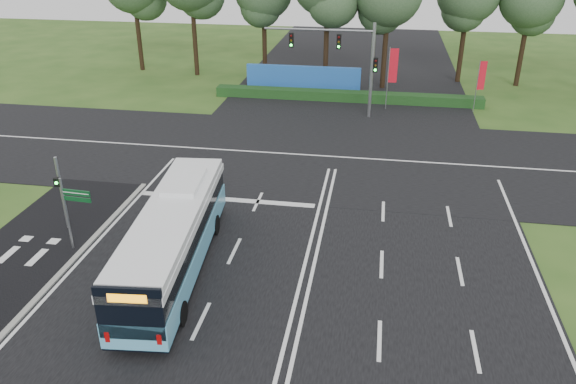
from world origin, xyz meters
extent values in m
plane|color=#2C501A|center=(0.00, 0.00, 0.00)|extent=(120.00, 120.00, 0.00)
cube|color=black|center=(0.00, 0.00, 0.02)|extent=(20.00, 120.00, 0.04)
cube|color=black|center=(0.00, 12.00, 0.03)|extent=(120.00, 14.00, 0.05)
cube|color=black|center=(-12.50, -3.00, 0.03)|extent=(5.00, 18.00, 0.06)
cube|color=gray|center=(-10.10, -3.00, 0.06)|extent=(0.25, 18.00, 0.12)
cube|color=#5CAFD5|center=(-5.36, -1.83, 1.00)|extent=(3.38, 11.34, 1.02)
cube|color=black|center=(-5.36, -1.83, 0.53)|extent=(3.35, 11.28, 0.28)
cube|color=black|center=(-5.36, -1.83, 1.93)|extent=(3.27, 11.16, 0.88)
cube|color=white|center=(-5.36, -1.83, 2.49)|extent=(3.38, 11.34, 0.33)
cube|color=white|center=(-5.36, -1.83, 2.81)|extent=(3.29, 10.89, 0.33)
cube|color=white|center=(-5.58, 0.49, 3.09)|extent=(1.75, 2.92, 0.23)
cube|color=black|center=(-4.84, -7.33, 1.97)|extent=(2.26, 0.33, 2.05)
cube|color=orange|center=(-4.83, -7.37, 2.62)|extent=(1.30, 0.18, 0.33)
cylinder|color=black|center=(-6.74, 1.22, 0.48)|extent=(0.35, 0.99, 0.97)
cylinder|color=black|center=(-4.58, 1.42, 0.48)|extent=(0.35, 0.99, 0.97)
cylinder|color=black|center=(-6.10, -5.45, 0.48)|extent=(0.35, 0.99, 0.97)
cylinder|color=black|center=(-3.95, -5.25, 0.48)|extent=(0.35, 0.99, 0.97)
cylinder|color=gray|center=(-11.81, 0.77, 1.87)|extent=(0.15, 0.15, 3.74)
cube|color=black|center=(-11.81, 0.59, 2.56)|extent=(0.31, 0.21, 0.43)
sphere|color=#19F233|center=(-11.81, 0.49, 2.56)|extent=(0.15, 0.15, 0.15)
cylinder|color=gray|center=(-10.63, -0.96, 1.77)|extent=(0.11, 0.11, 3.54)
cube|color=#0B3E1A|center=(-9.96, -1.01, 2.92)|extent=(1.33, 0.15, 0.27)
cube|color=#0B3E1A|center=(-9.96, -1.01, 2.61)|extent=(1.33, 0.15, 0.19)
cube|color=white|center=(-9.96, -1.04, 2.92)|extent=(1.24, 0.09, 0.04)
cylinder|color=gray|center=(3.23, 22.69, 2.45)|extent=(0.08, 0.08, 4.91)
cube|color=red|center=(3.59, 22.74, 3.49)|extent=(0.65, 0.12, 2.62)
cylinder|color=gray|center=(10.00, 23.02, 2.04)|extent=(0.06, 0.06, 4.09)
cube|color=red|center=(10.29, 23.09, 2.91)|extent=(0.54, 0.17, 2.18)
cylinder|color=gray|center=(2.00, 20.50, 3.50)|extent=(0.24, 0.24, 7.00)
cylinder|color=gray|center=(-2.00, 20.50, 6.40)|extent=(8.00, 0.16, 0.16)
cube|color=black|center=(-0.50, 20.50, 5.60)|extent=(0.32, 0.28, 1.05)
cube|color=black|center=(-4.00, 20.50, 5.60)|extent=(0.32, 0.28, 1.05)
cube|color=black|center=(2.25, 20.50, 4.00)|extent=(0.32, 0.28, 1.05)
cube|color=#173814|center=(0.00, 24.50, 0.40)|extent=(22.00, 1.20, 0.80)
cube|color=blue|center=(-4.00, 27.00, 1.10)|extent=(10.00, 0.30, 2.20)
cylinder|color=black|center=(-21.04, 32.06, 3.96)|extent=(0.44, 0.44, 7.92)
cylinder|color=black|center=(-14.97, 31.02, 4.29)|extent=(0.44, 0.44, 8.59)
cylinder|color=black|center=(-8.53, 32.48, 3.71)|extent=(0.44, 0.44, 7.42)
cylinder|color=black|center=(-2.33, 29.65, 4.31)|extent=(0.44, 0.44, 8.62)
cylinder|color=black|center=(2.87, 29.10, 3.86)|extent=(0.44, 0.44, 7.71)
cylinder|color=black|center=(9.76, 32.40, 3.81)|extent=(0.44, 0.44, 7.62)
cylinder|color=black|center=(14.88, 31.92, 3.66)|extent=(0.44, 0.44, 7.32)
camera|label=1|loc=(2.66, -20.98, 13.50)|focal=35.00mm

